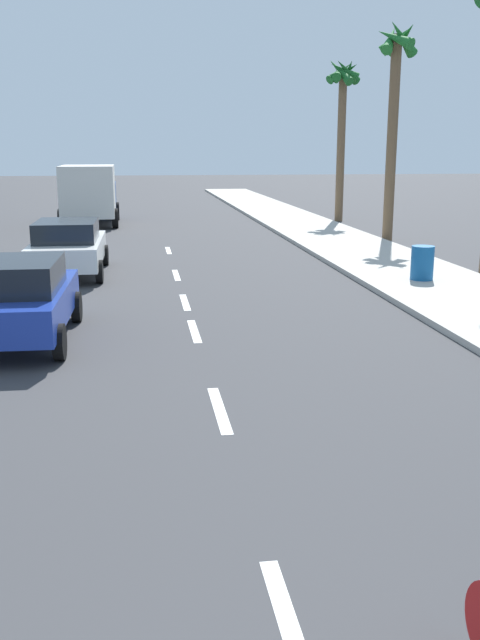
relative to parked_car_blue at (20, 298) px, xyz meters
The scene contains 14 objects.
ground_plane 7.45m from the parked_car_blue, 63.83° to the left, with size 160.00×160.00×0.00m, color #38383A.
sidewalk_strip 13.16m from the parked_car_blue, 41.15° to the left, with size 3.60×80.00×0.14m, color #B2ADA3.
lane_stripe_1 9.36m from the parked_car_blue, 69.49° to the right, with size 0.16×1.80×0.01m, color white.
lane_stripe_2 5.31m from the parked_car_blue, 51.44° to the right, with size 0.16×1.80×0.01m, color white.
lane_stripe_3 3.38m from the parked_car_blue, ahead, with size 0.16×1.80×0.01m, color white.
lane_stripe_4 4.51m from the parked_car_blue, 42.60° to the left, with size 0.16×1.80×0.01m, color white.
lane_stripe_5 7.51m from the parked_car_blue, 64.07° to the left, with size 0.16×1.80×0.01m, color white.
lane_stripe_6 12.29m from the parked_car_blue, 74.56° to the left, with size 0.16×1.80×0.01m, color white.
parked_car_blue is the anchor object (origin of this frame).
parked_car_white 7.24m from the parked_car_blue, 88.27° to the left, with size 2.10×4.52×1.57m.
delivery_truck 21.33m from the parked_car_blue, 90.09° to the left, with size 2.73×6.27×2.80m.
palm_tree_far 18.78m from the parked_car_blue, 48.20° to the left, with size 1.76×1.90×8.28m.
palm_tree_distant 24.97m from the parked_car_blue, 59.93° to the left, with size 1.81×2.00×7.98m.
trash_bin_far 10.61m from the parked_car_blue, 24.04° to the left, with size 0.60×0.60×0.90m, color #14518C.
Camera 1 is at (-1.03, 0.15, 3.53)m, focal length 39.22 mm.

